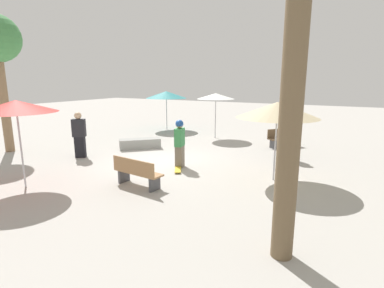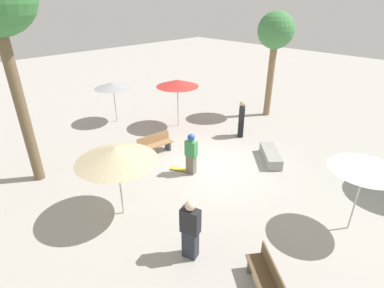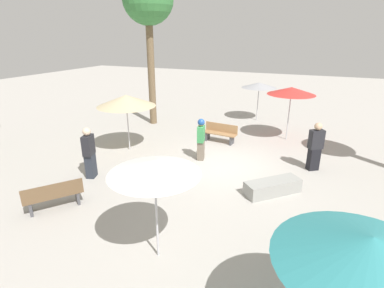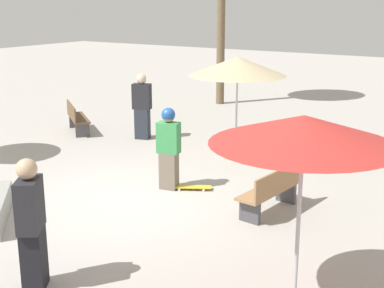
{
  "view_description": "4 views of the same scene",
  "coord_description": "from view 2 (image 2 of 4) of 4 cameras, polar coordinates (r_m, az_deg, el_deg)",
  "views": [
    {
      "loc": [
        -6.29,
        9.04,
        3.04
      ],
      "look_at": [
        -1.44,
        0.22,
        0.87
      ],
      "focal_mm": 28.0,
      "sensor_mm": 36.0,
      "label": 1
    },
    {
      "loc": [
        -8.07,
        -6.9,
        6.31
      ],
      "look_at": [
        -0.47,
        0.76,
        0.93
      ],
      "focal_mm": 28.0,
      "sensor_mm": 36.0,
      "label": 2
    },
    {
      "loc": [
        3.06,
        -10.07,
        4.74
      ],
      "look_at": [
        -1.24,
        -0.01,
        0.72
      ],
      "focal_mm": 28.0,
      "sensor_mm": 36.0,
      "label": 3
    },
    {
      "loc": [
        7.48,
        6.27,
        3.74
      ],
      "look_at": [
        -1.48,
        0.53,
        0.87
      ],
      "focal_mm": 50.0,
      "sensor_mm": 36.0,
      "label": 4
    }
  ],
  "objects": [
    {
      "name": "shade_umbrella_red",
      "position": [
        15.41,
        -2.8,
        11.51
      ],
      "size": [
        2.16,
        2.16,
        2.5
      ],
      "color": "#B7B7BC",
      "rests_on": "ground_plane"
    },
    {
      "name": "shade_umbrella_tan",
      "position": [
        8.98,
        -14.26,
        -1.84
      ],
      "size": [
        2.43,
        2.43,
        2.4
      ],
      "color": "#B7B7BC",
      "rests_on": "ground_plane"
    },
    {
      "name": "shade_umbrella_white",
      "position": [
        9.36,
        30.3,
        -3.49
      ],
      "size": [
        1.94,
        1.94,
        2.35
      ],
      "color": "#B7B7BC",
      "rests_on": "ground_plane"
    },
    {
      "name": "ground_plane",
      "position": [
        12.35,
        4.05,
        -4.28
      ],
      "size": [
        60.0,
        60.0,
        0.0
      ],
      "primitive_type": "plane",
      "color": "#ADA8A0"
    },
    {
      "name": "shade_umbrella_grey",
      "position": [
        16.6,
        -14.86,
        10.75
      ],
      "size": [
        1.96,
        1.96,
        2.19
      ],
      "color": "#B7B7BC",
      "rests_on": "ground_plane"
    },
    {
      "name": "bench_far",
      "position": [
        13.26,
        -7.03,
        -0.05
      ],
      "size": [
        1.64,
        0.62,
        0.85
      ],
      "rotation": [
        0.0,
        0.0,
        3.02
      ],
      "color": "#47474C",
      "rests_on": "ground_plane"
    },
    {
      "name": "bystander_watching",
      "position": [
        14.79,
        9.4,
        4.71
      ],
      "size": [
        0.56,
        0.51,
        1.81
      ],
      "rotation": [
        0.0,
        0.0,
        3.74
      ],
      "color": "black",
      "rests_on": "ground_plane"
    },
    {
      "name": "concrete_ledge",
      "position": [
        13.09,
        14.74,
        -2.17
      ],
      "size": [
        1.71,
        1.69,
        0.44
      ],
      "rotation": [
        0.0,
        0.0,
        0.78
      ],
      "color": "gray",
      "rests_on": "ground_plane"
    },
    {
      "name": "bench_near",
      "position": [
        7.76,
        14.13,
        -23.9
      ],
      "size": [
        1.32,
        1.54,
        0.85
      ],
      "rotation": [
        0.0,
        0.0,
        0.92
      ],
      "color": "#47474C",
      "rests_on": "ground_plane"
    },
    {
      "name": "palm_tree_left",
      "position": [
        17.23,
        15.62,
        19.53
      ],
      "size": [
        1.91,
        1.91,
        5.63
      ],
      "color": "#896B4C",
      "rests_on": "ground_plane"
    },
    {
      "name": "skater_main",
      "position": [
        11.45,
        -0.17,
        -1.62
      ],
      "size": [
        0.34,
        0.49,
        1.69
      ],
      "rotation": [
        0.0,
        0.0,
        1.78
      ],
      "color": "#726656",
      "rests_on": "ground_plane"
    },
    {
      "name": "skateboard",
      "position": [
        12.03,
        -2.24,
        -4.8
      ],
      "size": [
        0.57,
        0.8,
        0.07
      ],
      "rotation": [
        0.0,
        0.0,
        2.08
      ],
      "color": "gold",
      "rests_on": "ground_plane"
    },
    {
      "name": "bystander_far",
      "position": [
        8.0,
        -0.31,
        -15.98
      ],
      "size": [
        0.42,
        0.56,
        1.81
      ],
      "rotation": [
        0.0,
        0.0,
        5.03
      ],
      "color": "#282D38",
      "rests_on": "ground_plane"
    }
  ]
}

